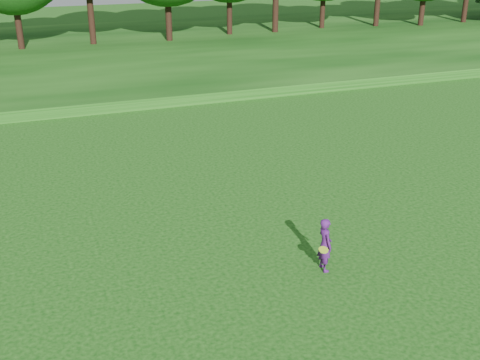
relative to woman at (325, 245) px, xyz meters
name	(u,v)px	position (x,y,z in m)	size (l,w,h in m)	color
ground	(319,298)	(-0.77, -1.23, -0.78)	(140.00, 140.00, 0.00)	#0D3E0C
berm	(108,54)	(-0.77, 32.77, -0.48)	(130.00, 30.00, 0.60)	#0D3E0C
walking_path	(149,104)	(-0.77, 18.77, -0.76)	(130.00, 1.60, 0.04)	gray
woman	(325,245)	(0.00, 0.00, 0.00)	(0.52, 0.70, 1.57)	#52186D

